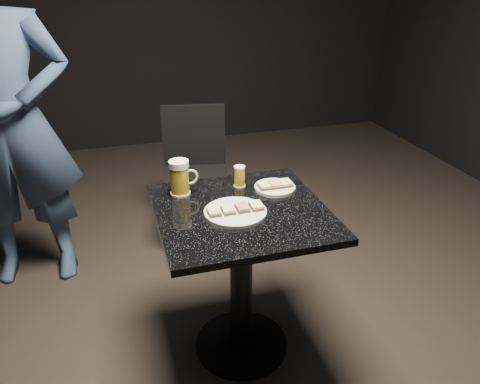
{
  "coord_description": "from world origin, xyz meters",
  "views": [
    {
      "loc": [
        -0.49,
        -1.64,
        1.67
      ],
      "look_at": [
        0.0,
        0.02,
        0.82
      ],
      "focal_mm": 35.0,
      "sensor_mm": 36.0,
      "label": 1
    }
  ],
  "objects_px": {
    "plate_large": "(235,212)",
    "chair": "(195,167)",
    "beer_mug": "(180,178)",
    "plate_small": "(275,188)",
    "table": "(241,258)",
    "patron": "(10,123)",
    "beer_tumbler": "(240,176)"
  },
  "relations": [
    {
      "from": "plate_large",
      "to": "chair",
      "type": "distance_m",
      "value": 1.14
    },
    {
      "from": "chair",
      "to": "beer_mug",
      "type": "bearing_deg",
      "value": -104.84
    },
    {
      "from": "plate_small",
      "to": "table",
      "type": "distance_m",
      "value": 0.35
    },
    {
      "from": "patron",
      "to": "table",
      "type": "bearing_deg",
      "value": -38.59
    },
    {
      "from": "patron",
      "to": "plate_small",
      "type": "bearing_deg",
      "value": -28.78
    },
    {
      "from": "plate_small",
      "to": "plate_large",
      "type": "bearing_deg",
      "value": -143.88
    },
    {
      "from": "table",
      "to": "beer_tumbler",
      "type": "distance_m",
      "value": 0.37
    },
    {
      "from": "beer_mug",
      "to": "beer_tumbler",
      "type": "xyz_separation_m",
      "value": [
        0.27,
        0.0,
        -0.03
      ]
    },
    {
      "from": "beer_mug",
      "to": "beer_tumbler",
      "type": "bearing_deg",
      "value": 0.82
    },
    {
      "from": "plate_large",
      "to": "plate_small",
      "type": "xyz_separation_m",
      "value": [
        0.24,
        0.17,
        0.0
      ]
    },
    {
      "from": "chair",
      "to": "plate_small",
      "type": "bearing_deg",
      "value": -78.89
    },
    {
      "from": "beer_tumbler",
      "to": "chair",
      "type": "relative_size",
      "value": 0.11
    },
    {
      "from": "plate_large",
      "to": "patron",
      "type": "distance_m",
      "value": 1.36
    },
    {
      "from": "patron",
      "to": "beer_tumbler",
      "type": "relative_size",
      "value": 18.91
    },
    {
      "from": "plate_large",
      "to": "table",
      "type": "relative_size",
      "value": 0.34
    },
    {
      "from": "patron",
      "to": "chair",
      "type": "relative_size",
      "value": 2.13
    },
    {
      "from": "plate_small",
      "to": "table",
      "type": "height_order",
      "value": "plate_small"
    },
    {
      "from": "beer_mug",
      "to": "beer_tumbler",
      "type": "height_order",
      "value": "beer_mug"
    },
    {
      "from": "plate_large",
      "to": "beer_tumbler",
      "type": "height_order",
      "value": "beer_tumbler"
    },
    {
      "from": "beer_tumbler",
      "to": "chair",
      "type": "height_order",
      "value": "chair"
    },
    {
      "from": "patron",
      "to": "beer_mug",
      "type": "bearing_deg",
      "value": -38.35
    },
    {
      "from": "plate_small",
      "to": "table",
      "type": "bearing_deg",
      "value": -144.77
    },
    {
      "from": "plate_small",
      "to": "beer_tumbler",
      "type": "relative_size",
      "value": 1.88
    },
    {
      "from": "beer_tumbler",
      "to": "beer_mug",
      "type": "bearing_deg",
      "value": -179.18
    },
    {
      "from": "table",
      "to": "patron",
      "type": "bearing_deg",
      "value": 136.14
    },
    {
      "from": "plate_small",
      "to": "chair",
      "type": "bearing_deg",
      "value": 101.11
    },
    {
      "from": "plate_large",
      "to": "patron",
      "type": "xyz_separation_m",
      "value": [
        -0.94,
        0.96,
        0.17
      ]
    },
    {
      "from": "beer_tumbler",
      "to": "patron",
      "type": "bearing_deg",
      "value": 145.09
    },
    {
      "from": "plate_large",
      "to": "patron",
      "type": "bearing_deg",
      "value": 134.19
    },
    {
      "from": "table",
      "to": "beer_mug",
      "type": "height_order",
      "value": "beer_mug"
    },
    {
      "from": "plate_small",
      "to": "chair",
      "type": "xyz_separation_m",
      "value": [
        -0.18,
        0.94,
        -0.26
      ]
    },
    {
      "from": "table",
      "to": "plate_large",
      "type": "bearing_deg",
      "value": -139.12
    }
  ]
}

